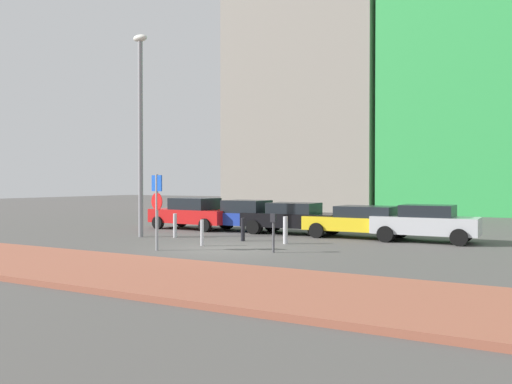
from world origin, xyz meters
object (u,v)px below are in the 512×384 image
(traffic_bollard_near, at_px, (243,230))
(traffic_bollard_far, at_px, (285,230))
(parked_car_blue, at_px, (241,215))
(traffic_bollard_edge, at_px, (202,233))
(parked_car_black, at_px, (292,217))
(parked_car_yellow, at_px, (361,221))
(street_lamp, at_px, (140,121))
(parked_car_silver, at_px, (426,223))
(parking_sign_post, at_px, (157,203))
(parked_car_red, at_px, (193,213))
(traffic_bollard_mid, at_px, (175,226))
(parking_meter, at_px, (273,227))

(traffic_bollard_near, xyz_separation_m, traffic_bollard_far, (1.92, -0.05, 0.06))
(parked_car_blue, height_order, traffic_bollard_edge, parked_car_blue)
(parked_car_black, relative_size, parked_car_yellow, 0.99)
(street_lamp, bearing_deg, parked_car_black, 41.81)
(parked_car_silver, xyz_separation_m, traffic_bollard_edge, (-6.85, -5.44, -0.28))
(parked_car_yellow, bearing_deg, parked_car_silver, -4.03)
(parked_car_blue, xyz_separation_m, parked_car_silver, (8.74, -0.45, 0.00))
(parked_car_silver, xyz_separation_m, parking_sign_post, (-7.42, -7.29, 0.87))
(parked_car_black, relative_size, parking_sign_post, 1.71)
(parked_car_red, xyz_separation_m, traffic_bollard_far, (6.93, -3.52, -0.28))
(parked_car_blue, bearing_deg, traffic_bollard_mid, -102.20)
(parked_car_yellow, xyz_separation_m, street_lamp, (-8.32, -4.25, 4.24))
(parked_car_yellow, bearing_deg, traffic_bollard_edge, -126.27)
(parking_sign_post, xyz_separation_m, traffic_bollard_mid, (-2.18, 3.74, -1.13))
(parked_car_red, relative_size, parked_car_black, 1.01)
(parked_car_black, relative_size, traffic_bollard_far, 4.28)
(street_lamp, distance_m, traffic_bollard_mid, 4.71)
(parking_meter, height_order, traffic_bollard_edge, parking_meter)
(parked_car_blue, height_order, traffic_bollard_far, parked_car_blue)
(parking_meter, xyz_separation_m, traffic_bollard_mid, (-5.92, 2.26, -0.34))
(parked_car_silver, distance_m, street_lamp, 12.49)
(parked_car_silver, height_order, traffic_bollard_mid, parked_car_silver)
(traffic_bollard_far, bearing_deg, parked_car_yellow, 63.31)
(parked_car_silver, relative_size, parking_meter, 3.12)
(parked_car_silver, bearing_deg, traffic_bollard_edge, -141.53)
(parked_car_red, distance_m, parking_sign_post, 8.52)
(street_lamp, bearing_deg, parked_car_yellow, 27.05)
(parked_car_red, xyz_separation_m, parking_meter, (7.74, -5.99, 0.05))
(traffic_bollard_mid, bearing_deg, parking_meter, -20.86)
(parked_car_blue, distance_m, parked_car_silver, 8.75)
(parking_sign_post, bearing_deg, street_lamp, 138.24)
(parked_car_red, height_order, parked_car_silver, parked_car_red)
(parking_sign_post, bearing_deg, traffic_bollard_mid, 120.20)
(parked_car_red, bearing_deg, traffic_bollard_near, -34.64)
(parking_meter, relative_size, traffic_bollard_far, 1.25)
(parked_car_red, relative_size, traffic_bollard_far, 4.34)
(traffic_bollard_near, height_order, traffic_bollard_far, traffic_bollard_far)
(traffic_bollard_far, height_order, traffic_bollard_edge, traffic_bollard_far)
(traffic_bollard_mid, bearing_deg, parked_car_silver, 20.25)
(parked_car_silver, xyz_separation_m, street_lamp, (-11.04, -4.06, 4.20))
(parked_car_black, distance_m, traffic_bollard_edge, 5.93)
(parked_car_red, distance_m, parking_meter, 9.79)
(parked_car_blue, relative_size, parked_car_silver, 1.06)
(parked_car_black, distance_m, traffic_bollard_near, 3.72)
(parked_car_yellow, xyz_separation_m, parking_sign_post, (-4.71, -7.48, 0.91))
(street_lamp, bearing_deg, parked_car_silver, 20.19)
(traffic_bollard_mid, distance_m, traffic_bollard_far, 5.12)
(parking_meter, relative_size, traffic_bollard_mid, 1.27)
(street_lamp, height_order, traffic_bollard_mid, street_lamp)
(parked_car_red, distance_m, parked_car_silver, 11.42)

